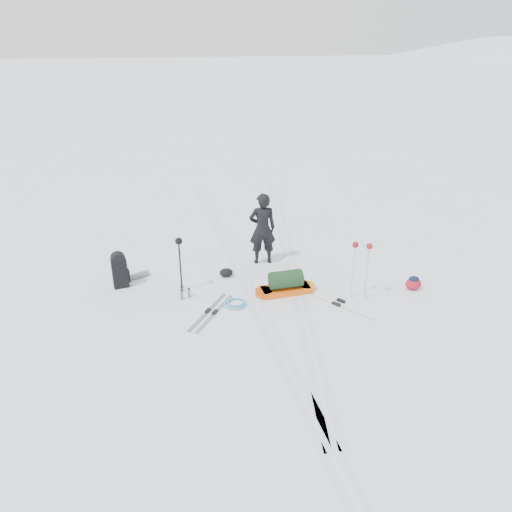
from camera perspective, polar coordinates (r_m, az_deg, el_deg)
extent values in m
plane|color=white|center=(11.89, -0.43, -4.66)|extent=(200.00, 200.00, 0.00)
cube|color=silver|center=(11.87, -1.01, -4.70)|extent=(1.40, 17.97, 0.01)
cube|color=silver|center=(11.90, 0.14, -4.60)|extent=(1.40, 17.97, 0.01)
cube|color=silver|center=(13.86, 3.37, -0.17)|extent=(2.09, 13.88, 0.01)
cube|color=silver|center=(13.92, 4.33, -0.09)|extent=(2.09, 13.88, 0.01)
imported|color=black|center=(13.19, 0.73, 3.14)|extent=(0.72, 0.49, 1.96)
cube|color=#F2570E|center=(12.05, 3.40, -3.89)|extent=(1.20, 0.58, 0.15)
cylinder|color=orange|center=(12.21, 5.79, -3.56)|extent=(0.46, 0.46, 0.15)
cylinder|color=#C1480B|center=(11.90, 0.94, -4.22)|extent=(0.46, 0.46, 0.15)
cylinder|color=black|center=(11.91, 3.43, -2.68)|extent=(0.81, 0.49, 0.43)
cube|color=black|center=(12.61, -15.29, -1.94)|extent=(0.40, 0.32, 0.72)
cylinder|color=black|center=(12.45, -15.48, -0.37)|extent=(0.39, 0.31, 0.35)
cube|color=black|center=(12.69, -14.42, -2.18)|extent=(0.12, 0.20, 0.31)
cylinder|color=slate|center=(13.05, -13.33, -2.15)|extent=(0.57, 0.39, 0.15)
cylinder|color=black|center=(12.02, -8.68, -1.14)|extent=(0.03, 0.03, 1.29)
cylinder|color=black|center=(11.94, -8.59, -1.31)|extent=(0.03, 0.03, 1.29)
torus|color=black|center=(12.27, -8.52, -3.43)|extent=(0.12, 0.12, 0.01)
torus|color=black|center=(12.19, -8.43, -3.61)|extent=(0.12, 0.12, 0.01)
sphere|color=black|center=(11.70, -8.83, 1.69)|extent=(0.17, 0.17, 0.17)
cylinder|color=silver|center=(11.77, 11.02, -1.80)|extent=(0.03, 0.03, 1.33)
cylinder|color=#AFB1B6|center=(11.76, 12.53, -1.97)|extent=(0.03, 0.03, 1.33)
torus|color=#A6A9AD|center=(12.03, 10.81, -4.20)|extent=(0.12, 0.12, 0.01)
torus|color=silver|center=(12.02, 12.29, -4.37)|extent=(0.12, 0.12, 0.01)
sphere|color=maroon|center=(11.49, 11.30, 1.27)|extent=(0.14, 0.14, 0.14)
sphere|color=maroon|center=(11.48, 12.85, 1.10)|extent=(0.14, 0.14, 0.14)
cube|color=#909398|center=(11.26, -4.74, -6.53)|extent=(1.01, 1.52, 0.02)
cube|color=gray|center=(11.33, -5.54, -6.35)|extent=(1.01, 1.52, 0.02)
cube|color=black|center=(11.24, -4.75, -6.39)|extent=(0.15, 0.18, 0.05)
cube|color=black|center=(11.31, -5.54, -6.21)|extent=(0.15, 0.18, 0.05)
cube|color=silver|center=(11.66, 9.15, -5.60)|extent=(1.36, 1.64, 0.02)
cube|color=white|center=(11.81, 9.68, -5.21)|extent=(1.36, 1.64, 0.02)
cube|color=black|center=(11.64, 9.16, -5.44)|extent=(0.19, 0.21, 0.06)
cube|color=black|center=(11.79, 9.69, -5.05)|extent=(0.19, 0.21, 0.06)
torus|color=#50A4C2|center=(11.55, -2.38, -5.47)|extent=(0.55, 0.55, 0.05)
torus|color=#4F92C1|center=(11.59, -2.32, -5.30)|extent=(0.43, 0.43, 0.05)
ellipsoid|color=maroon|center=(12.74, 17.53, -3.05)|extent=(0.42, 0.33, 0.29)
ellipsoid|color=black|center=(12.68, 17.61, -2.53)|extent=(0.27, 0.22, 0.14)
cylinder|color=slate|center=(11.85, -8.49, -4.44)|extent=(0.08, 0.08, 0.23)
cylinder|color=slate|center=(11.92, -7.64, -4.23)|extent=(0.08, 0.08, 0.21)
cylinder|color=black|center=(11.78, -8.52, -3.89)|extent=(0.07, 0.07, 0.03)
cylinder|color=black|center=(11.86, -7.67, -3.72)|extent=(0.07, 0.07, 0.03)
ellipsoid|color=black|center=(12.79, -3.42, -1.90)|extent=(0.37, 0.29, 0.22)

